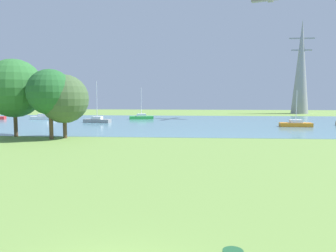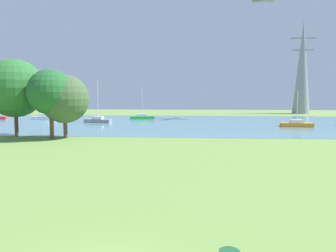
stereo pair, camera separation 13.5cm
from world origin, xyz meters
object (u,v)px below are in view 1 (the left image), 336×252
(sailboat_white, at_px, (43,117))
(tree_west_near, at_px, (14,88))
(sailboat_orange, at_px, (296,124))
(tree_east_near, at_px, (50,92))
(tree_west_far, at_px, (64,99))
(sailboat_gray, at_px, (97,120))
(sailboat_green, at_px, (141,117))
(electricity_pylon, at_px, (301,67))

(sailboat_white, bearing_deg, tree_west_near, -71.16)
(sailboat_orange, bearing_deg, tree_east_near, -152.38)
(tree_west_far, bearing_deg, sailboat_gray, 96.56)
(sailboat_green, xyz_separation_m, tree_east_near, (-5.34, -30.60, 4.75))
(tree_east_near, bearing_deg, electricity_pylon, 50.75)
(sailboat_gray, xyz_separation_m, tree_west_near, (-4.00, -19.80, 5.22))
(sailboat_white, bearing_deg, tree_east_near, -63.43)
(tree_east_near, bearing_deg, sailboat_white, 116.57)
(tree_west_far, distance_m, electricity_pylon, 68.37)
(sailboat_orange, xyz_separation_m, electricity_pylon, (12.30, 37.21, 11.77))
(sailboat_orange, height_order, tree_west_near, tree_west_near)
(sailboat_green, distance_m, sailboat_orange, 29.80)
(sailboat_gray, distance_m, tree_east_near, 22.36)
(tree_west_near, relative_size, electricity_pylon, 0.37)
(tree_west_near, height_order, tree_west_far, tree_west_near)
(tree_west_near, xyz_separation_m, tree_east_near, (5.22, -2.02, -0.47))
(sailboat_white, height_order, tree_west_far, sailboat_white)
(sailboat_white, height_order, sailboat_green, sailboat_white)
(electricity_pylon, bearing_deg, sailboat_orange, -108.29)
(tree_west_far, xyz_separation_m, electricity_pylon, (42.75, 52.79, 7.75))
(sailboat_green, bearing_deg, sailboat_gray, -126.76)
(sailboat_white, height_order, tree_east_near, tree_east_near)
(sailboat_white, relative_size, sailboat_orange, 1.30)
(sailboat_green, relative_size, sailboat_orange, 1.16)
(sailboat_white, height_order, sailboat_gray, sailboat_gray)
(sailboat_white, relative_size, electricity_pylon, 0.30)
(tree_east_near, distance_m, electricity_pylon, 69.77)
(sailboat_green, height_order, electricity_pylon, electricity_pylon)
(tree_east_near, bearing_deg, tree_west_near, 158.86)
(sailboat_gray, distance_m, sailboat_orange, 33.26)
(sailboat_white, relative_size, tree_west_far, 1.01)
(sailboat_white, xyz_separation_m, sailboat_orange, (45.89, -11.98, -0.02))
(electricity_pylon, bearing_deg, sailboat_gray, -144.72)
(sailboat_green, distance_m, sailboat_gray, 10.96)
(sailboat_green, distance_m, electricity_pylon, 46.51)
(sailboat_orange, relative_size, electricity_pylon, 0.23)
(sailboat_green, bearing_deg, electricity_pylon, 30.97)
(sailboat_green, xyz_separation_m, sailboat_orange, (26.28, -14.06, -0.01))
(tree_west_near, height_order, tree_east_near, tree_west_near)
(tree_west_far, bearing_deg, tree_west_near, 170.65)
(tree_east_near, bearing_deg, tree_west_far, 39.31)
(tree_east_near, bearing_deg, sailboat_orange, 27.62)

